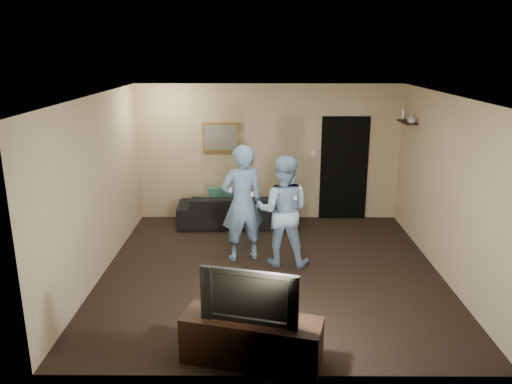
{
  "coord_description": "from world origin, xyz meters",
  "views": [
    {
      "loc": [
        -0.18,
        -6.87,
        3.21
      ],
      "look_at": [
        -0.23,
        0.3,
        1.15
      ],
      "focal_mm": 35.0,
      "sensor_mm": 36.0,
      "label": 1
    }
  ],
  "objects_px": {
    "sofa": "(234,209)",
    "wii_player_left": "(242,203)",
    "tv_console": "(252,340)",
    "television": "(251,293)",
    "wii_player_right": "(283,211)"
  },
  "relations": [
    {
      "from": "tv_console",
      "to": "television",
      "type": "xyz_separation_m",
      "value": [
        0.0,
        0.0,
        0.56
      ]
    },
    {
      "from": "wii_player_left",
      "to": "television",
      "type": "bearing_deg",
      "value": -86.13
    },
    {
      "from": "television",
      "to": "wii_player_left",
      "type": "bearing_deg",
      "value": 108.27
    },
    {
      "from": "tv_console",
      "to": "wii_player_right",
      "type": "height_order",
      "value": "wii_player_right"
    },
    {
      "from": "sofa",
      "to": "wii_player_right",
      "type": "relative_size",
      "value": 1.21
    },
    {
      "from": "television",
      "to": "wii_player_left",
      "type": "xyz_separation_m",
      "value": [
        -0.18,
        2.71,
        0.12
      ]
    },
    {
      "from": "sofa",
      "to": "tv_console",
      "type": "bearing_deg",
      "value": 93.62
    },
    {
      "from": "sofa",
      "to": "television",
      "type": "distance_m",
      "value": 4.36
    },
    {
      "from": "sofa",
      "to": "wii_player_left",
      "type": "distance_m",
      "value": 1.73
    },
    {
      "from": "tv_console",
      "to": "sofa",
      "type": "bearing_deg",
      "value": 109.76
    },
    {
      "from": "sofa",
      "to": "tv_console",
      "type": "xyz_separation_m",
      "value": [
        0.4,
        -4.31,
        -0.05
      ]
    },
    {
      "from": "television",
      "to": "wii_player_right",
      "type": "relative_size",
      "value": 0.6
    },
    {
      "from": "television",
      "to": "wii_player_left",
      "type": "relative_size",
      "value": 0.55
    },
    {
      "from": "sofa",
      "to": "tv_console",
      "type": "height_order",
      "value": "sofa"
    },
    {
      "from": "sofa",
      "to": "wii_player_right",
      "type": "height_order",
      "value": "wii_player_right"
    }
  ]
}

